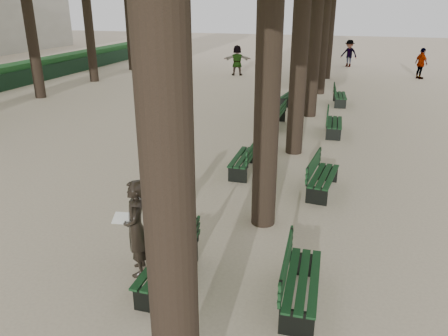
# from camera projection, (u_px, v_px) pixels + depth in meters

# --- Properties ---
(ground) EXTENTS (120.00, 120.00, 0.00)m
(ground) POSITION_uv_depth(u_px,v_px,m) (141.00, 291.00, 7.39)
(ground) COLOR #C6B396
(ground) RESTS_ON ground
(bench_left_0) EXTENTS (0.58, 1.80, 0.92)m
(bench_left_0) POSITION_uv_depth(u_px,v_px,m) (168.00, 270.00, 7.51)
(bench_left_0) COLOR black
(bench_left_0) RESTS_ON ground
(bench_left_1) EXTENTS (0.59, 1.81, 0.92)m
(bench_left_1) POSITION_uv_depth(u_px,v_px,m) (244.00, 163.00, 12.44)
(bench_left_1) COLOR black
(bench_left_1) RESTS_ON ground
(bench_left_2) EXTENTS (0.61, 1.81, 0.92)m
(bench_left_2) POSITION_uv_depth(u_px,v_px,m) (275.00, 119.00, 17.01)
(bench_left_2) COLOR black
(bench_left_2) RESTS_ON ground
(bench_left_3) EXTENTS (0.79, 1.86, 0.92)m
(bench_left_3) POSITION_uv_depth(u_px,v_px,m) (290.00, 98.00, 20.69)
(bench_left_3) COLOR black
(bench_left_3) RESTS_ON ground
(bench_right_0) EXTENTS (0.64, 1.82, 0.92)m
(bench_right_0) POSITION_uv_depth(u_px,v_px,m) (301.00, 289.00, 7.02)
(bench_right_0) COLOR black
(bench_right_0) RESTS_ON ground
(bench_right_1) EXTENTS (0.75, 1.85, 0.92)m
(bench_right_1) POSITION_uv_depth(u_px,v_px,m) (323.00, 182.00, 11.13)
(bench_right_1) COLOR black
(bench_right_1) RESTS_ON ground
(bench_right_2) EXTENTS (0.63, 1.82, 0.92)m
(bench_right_2) POSITION_uv_depth(u_px,v_px,m) (334.00, 127.00, 15.99)
(bench_right_2) COLOR black
(bench_right_2) RESTS_ON ground
(bench_right_3) EXTENTS (0.73, 1.84, 0.92)m
(bench_right_3) POSITION_uv_depth(u_px,v_px,m) (340.00, 99.00, 20.53)
(bench_right_3) COLOR black
(bench_right_3) RESTS_ON ground
(man_with_map) EXTENTS (0.75, 0.80, 1.79)m
(man_with_map) POSITION_uv_depth(u_px,v_px,m) (136.00, 228.00, 7.62)
(man_with_map) COLOR black
(man_with_map) RESTS_ON ground
(pedestrian_b) EXTENTS (1.30, 0.85, 1.93)m
(pedestrian_b) POSITION_uv_depth(u_px,v_px,m) (349.00, 53.00, 32.15)
(pedestrian_b) COLOR #262628
(pedestrian_b) RESTS_ON ground
(pedestrian_c) EXTENTS (0.87, 1.15, 1.89)m
(pedestrian_c) POSITION_uv_depth(u_px,v_px,m) (421.00, 64.00, 27.11)
(pedestrian_c) COLOR #262628
(pedestrian_c) RESTS_ON ground
(pedestrian_e) EXTENTS (1.83, 0.80, 1.93)m
(pedestrian_e) POSITION_uv_depth(u_px,v_px,m) (237.00, 60.00, 28.43)
(pedestrian_e) COLOR #262628
(pedestrian_e) RESTS_ON ground
(pedestrian_d) EXTENTS (0.40, 0.83, 1.64)m
(pedestrian_d) POSITION_uv_depth(u_px,v_px,m) (268.00, 55.00, 32.33)
(pedestrian_d) COLOR #262628
(pedestrian_d) RESTS_ON ground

